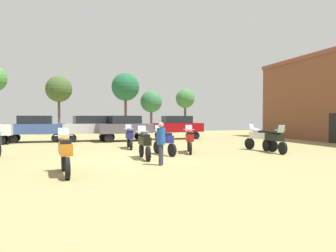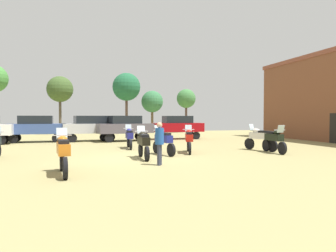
% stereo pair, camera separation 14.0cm
% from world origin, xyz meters
% --- Properties ---
extents(ground_plane, '(44.00, 52.00, 0.02)m').
position_xyz_m(ground_plane, '(0.00, 0.00, 0.01)').
color(ground_plane, '#958A56').
extents(motorcycle_1, '(0.77, 2.05, 1.47)m').
position_xyz_m(motorcycle_1, '(1.39, 0.87, 0.74)').
color(motorcycle_1, black).
rests_on(motorcycle_1, ground).
extents(motorcycle_3, '(0.62, 2.21, 1.44)m').
position_xyz_m(motorcycle_3, '(0.21, 4.49, 0.73)').
color(motorcycle_3, black).
rests_on(motorcycle_3, ground).
extents(motorcycle_4, '(0.62, 2.20, 1.48)m').
position_xyz_m(motorcycle_4, '(0.16, -0.26, 0.75)').
color(motorcycle_4, black).
rests_on(motorcycle_4, ground).
extents(motorcycle_5, '(0.87, 2.19, 1.49)m').
position_xyz_m(motorcycle_5, '(7.16, 1.35, 0.75)').
color(motorcycle_5, black).
rests_on(motorcycle_5, ground).
extents(motorcycle_7, '(0.62, 2.17, 1.48)m').
position_xyz_m(motorcycle_7, '(7.23, 0.13, 0.75)').
color(motorcycle_7, black).
rests_on(motorcycle_7, ground).
extents(motorcycle_8, '(0.64, 2.30, 1.51)m').
position_xyz_m(motorcycle_8, '(-3.09, -3.32, 0.77)').
color(motorcycle_8, black).
rests_on(motorcycle_8, ground).
extents(motorcycle_9, '(0.82, 2.14, 1.46)m').
position_xyz_m(motorcycle_9, '(2.93, 1.40, 0.74)').
color(motorcycle_9, black).
rests_on(motorcycle_9, ground).
extents(car_2, '(4.54, 2.48, 2.00)m').
position_xyz_m(car_2, '(-1.93, 11.02, 1.19)').
color(car_2, black).
rests_on(car_2, ground).
extents(car_3, '(4.31, 1.82, 2.00)m').
position_xyz_m(car_3, '(5.37, 11.30, 1.19)').
color(car_3, black).
rests_on(car_3, ground).
extents(car_4, '(4.57, 2.62, 2.00)m').
position_xyz_m(car_4, '(0.66, 10.18, 1.19)').
color(car_4, black).
rests_on(car_4, ground).
extents(car_5, '(4.37, 1.96, 2.00)m').
position_xyz_m(car_5, '(-5.91, 11.03, 1.19)').
color(car_5, black).
rests_on(car_5, ground).
extents(person_1, '(0.46, 0.46, 1.68)m').
position_xyz_m(person_1, '(0.41, -2.26, 1.00)').
color(person_1, '#2E3144').
rests_on(person_1, ground).
extents(tree_1, '(2.87, 2.87, 6.45)m').
position_xyz_m(tree_1, '(-4.95, 22.18, 5.00)').
color(tree_1, '#4D4335').
rests_on(tree_1, ground).
extents(tree_3, '(2.36, 2.36, 5.39)m').
position_xyz_m(tree_3, '(9.88, 22.14, 4.18)').
color(tree_3, '#4F3A35').
rests_on(tree_3, ground).
extents(tree_4, '(2.66, 2.66, 5.14)m').
position_xyz_m(tree_4, '(5.69, 22.76, 3.80)').
color(tree_4, brown).
rests_on(tree_4, ground).
extents(tree_5, '(3.20, 3.20, 6.98)m').
position_xyz_m(tree_5, '(2.35, 21.36, 5.36)').
color(tree_5, brown).
rests_on(tree_5, ground).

